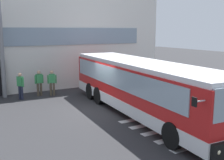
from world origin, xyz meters
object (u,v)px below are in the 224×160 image
at_px(entry_support_column, 2,50).
at_px(passenger_by_doorway, 39,81).
at_px(passenger_at_curb_edge, 52,82).
at_px(passenger_near_column, 20,85).
at_px(bus_main_foreground, 141,88).

height_order(entry_support_column, passenger_by_doorway, entry_support_column).
distance_m(entry_support_column, passenger_at_curb_edge, 3.64).
height_order(passenger_near_column, passenger_at_curb_edge, same).
relative_size(entry_support_column, bus_main_foreground, 0.50).
distance_m(bus_main_foreground, passenger_by_doorway, 7.44).
height_order(passenger_near_column, passenger_by_doorway, same).
bearing_deg(entry_support_column, passenger_at_curb_edge, -19.80).
relative_size(entry_support_column, passenger_near_column, 3.60).
height_order(bus_main_foreground, passenger_at_curb_edge, bus_main_foreground).
relative_size(entry_support_column, passenger_by_doorway, 3.60).
distance_m(entry_support_column, passenger_near_column, 2.47).
height_order(bus_main_foreground, passenger_by_doorway, bus_main_foreground).
relative_size(bus_main_foreground, passenger_by_doorway, 7.27).
xyz_separation_m(entry_support_column, passenger_near_column, (0.80, -1.05, -2.09)).
relative_size(bus_main_foreground, passenger_near_column, 7.27).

